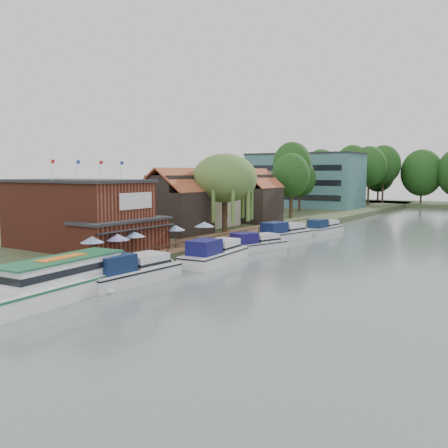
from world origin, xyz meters
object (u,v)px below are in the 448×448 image
Objects in this scene: cruiser_2 at (256,241)px; cottage_a at (174,201)px; cottage_b at (201,197)px; tour_boat at (55,279)px; umbrella_0 at (92,250)px; cruiser_0 at (132,267)px; willow at (225,193)px; umbrella_1 at (118,247)px; cruiser_4 at (324,226)px; swan at (110,291)px; umbrella_2 at (134,243)px; umbrella_4 at (204,232)px; cruiser_1 at (215,250)px; cruiser_3 at (283,231)px; umbrella_3 at (175,236)px; pub at (90,215)px; hotel_block at (304,180)px; cottage_c at (254,196)px.

cottage_a is at bearing -164.77° from cruiser_2.
cottage_b is 0.70× the size of tour_boat.
cottage_a is at bearing 110.15° from umbrella_0.
willow is at bearing 109.25° from cruiser_0.
umbrella_1 is at bearing -80.99° from willow.
willow reaches higher than tour_boat.
swan is at bearing -82.82° from cruiser_4.
cruiser_2 is at bearing 72.83° from umbrella_2.
umbrella_4 is at bearing 106.46° from cruiser_0.
umbrella_4 is 6.70m from cruiser_1.
cottage_b reaches higher than umbrella_4.
cruiser_2 is at bearing -70.47° from cruiser_3.
umbrella_1 is 0.17× the size of tour_boat.
umbrella_1 reaches higher than cruiser_2.
umbrella_3 is (7.82, -9.49, -2.96)m from cottage_a.
cruiser_3 is (-1.39, 9.91, 0.16)m from cruiser_2.
pub is 13.49m from cruiser_1.
cruiser_4 is (11.82, 33.96, -3.56)m from pub.
umbrella_3 is (14.82, -65.49, -4.86)m from hotel_block.
cottage_c is 19.32× the size of swan.
cruiser_0 is at bearing -63.64° from cottage_b.
swan is (13.57, -24.38, -5.03)m from cottage_a.
umbrella_1 reaches higher than cruiser_1.
tour_boat is (-1.33, -46.59, 0.39)m from cruiser_4.
cruiser_3 is (3.28, 25.01, -1.03)m from umbrella_2.
cruiser_4 is at bearing 79.37° from umbrella_4.
cruiser_1 is (0.76, 10.93, 0.01)m from cruiser_0.
cruiser_1 is at bearing 49.45° from umbrella_2.
cottage_c is 3.58× the size of umbrella_4.
cruiser_0 is 4.10m from swan.
pub is 2.33× the size of cottage_a.
hotel_block reaches higher than cottage_b.
hotel_block is at bearing 94.97° from cottage_b.
cruiser_1 is 17.95m from tour_boat.
umbrella_3 is at bearing 111.13° from swan.
umbrella_2 is at bearing 98.72° from umbrella_1.
cottage_c is 0.93× the size of cruiser_4.
umbrella_0 is 4.74m from cruiser_0.
willow is at bearing -77.29° from hotel_block.
umbrella_1 is at bearing -85.45° from cruiser_2.
cruiser_2 is at bearing -84.84° from cruiser_4.
hotel_block is at bearing 101.56° from umbrella_1.
tour_boat is at bearing -77.31° from cottage_c.
pub is 45.45× the size of swan.
swan is (9.07, -29.38, -5.99)m from willow.
willow is 1.14× the size of cruiser_2.
cruiser_0 is at bearing -84.70° from cruiser_4.
cottage_a is 0.82× the size of cruiser_0.
hotel_block is 2.95× the size of cottage_a.
swan is at bearing 53.02° from tour_boat.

